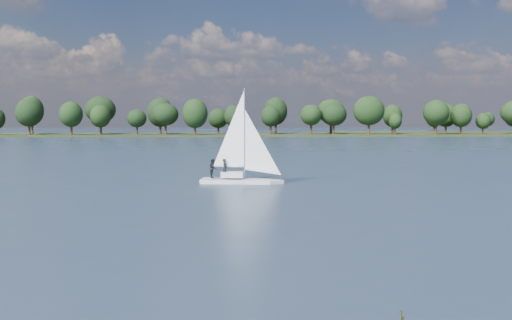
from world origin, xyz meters
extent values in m
plane|color=#233342|center=(0.00, 100.00, 0.00)|extent=(700.00, 700.00, 0.00)
cube|color=black|center=(0.00, 212.00, 0.00)|extent=(660.00, 40.00, 1.50)
cube|color=silver|center=(-0.91, 35.10, 0.00)|extent=(7.72, 3.14, 0.88)
cube|color=silver|center=(-0.91, 35.10, 0.88)|extent=(2.37, 1.62, 0.55)
cylinder|color=#ADACB3|center=(-0.91, 35.10, 5.02)|extent=(0.13, 0.13, 8.82)
imported|color=black|center=(-2.21, 35.23, 1.50)|extent=(0.53, 0.74, 1.90)
imported|color=black|center=(-3.38, 34.99, 1.50)|extent=(0.75, 0.95, 1.90)
camera|label=1|loc=(-1.66, -21.34, 6.29)|focal=40.00mm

